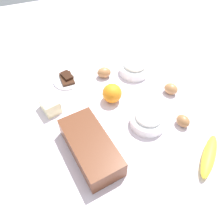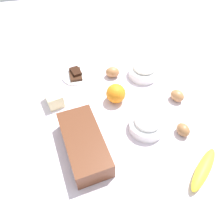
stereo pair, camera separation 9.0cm
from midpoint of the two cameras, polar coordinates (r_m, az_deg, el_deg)
ground_plane at (r=0.94m, az=2.74°, el=-2.12°), size 2.40×2.40×0.02m
loaf_pan at (r=0.81m, az=-3.89°, el=-8.09°), size 0.30×0.17×0.08m
flour_bowl at (r=1.12m, az=10.41°, el=10.22°), size 0.15×0.15×0.07m
sugar_bowl at (r=0.90m, az=11.77°, el=-3.01°), size 0.14×0.14×0.07m
banana at (r=0.87m, az=24.91°, el=-13.14°), size 0.16×0.17×0.04m
orange_fruit at (r=0.97m, az=3.64°, el=4.52°), size 0.08×0.08×0.08m
butter_block at (r=0.99m, az=-11.92°, el=3.38°), size 0.10×0.08×0.06m
egg_near_butter at (r=1.04m, az=18.51°, el=3.78°), size 0.08×0.08×0.05m
egg_beside_bowl at (r=0.93m, az=20.16°, el=-4.39°), size 0.07×0.06×0.05m
egg_loose at (r=1.10m, az=2.51°, el=9.86°), size 0.06×0.07×0.05m
chocolate_plate at (r=1.11m, az=-6.82°, el=9.08°), size 0.13×0.13×0.03m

